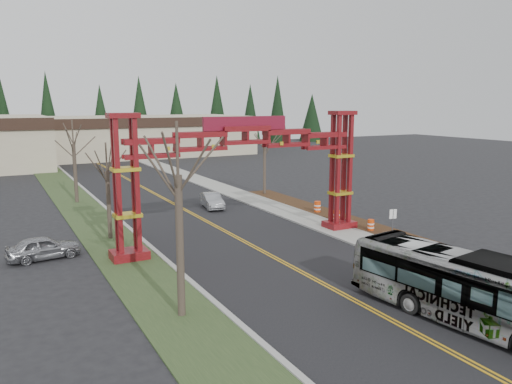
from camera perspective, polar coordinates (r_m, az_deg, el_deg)
ground at (r=21.18m, az=22.71°, el=-17.27°), size 200.00×200.00×0.00m
road at (r=40.61m, az=-5.68°, el=-3.36°), size 12.00×110.00×0.02m
lane_line_left at (r=40.56m, az=-5.84°, el=-3.36°), size 0.12×100.00×0.01m
lane_line_right at (r=40.65m, az=-5.53°, el=-3.32°), size 0.12×100.00×0.01m
curb_right at (r=43.25m, az=1.86°, el=-2.39°), size 0.30×110.00×0.15m
sidewalk_right at (r=43.98m, az=3.50°, el=-2.19°), size 2.60×110.00×0.14m
landscape_strip at (r=34.48m, az=20.62°, el=-6.35°), size 2.60×50.00×0.12m
grass_median at (r=38.36m, az=-16.82°, el=-4.51°), size 4.00×110.00×0.08m
curb_left at (r=38.73m, az=-14.13°, el=-4.19°), size 0.30×110.00×0.15m
gateway_arch at (r=33.30m, az=-1.21°, el=4.14°), size 18.20×1.60×8.90m
retail_building_east at (r=95.01m, az=-12.97°, el=6.33°), size 38.00×20.30×7.00m
conifer_treeline at (r=104.67m, az=-20.02°, el=7.94°), size 116.10×5.60×13.00m
transit_bus at (r=23.68m, az=23.42°, el=-10.21°), size 4.27×11.58×3.15m
silver_sedan at (r=45.58m, az=-5.07°, el=-0.98°), size 2.11×4.36×1.38m
parked_car_near_a at (r=33.38m, az=-23.11°, el=-5.86°), size 4.47×2.24×1.46m
bare_tree_median_near at (r=21.60m, az=-8.91°, el=1.78°), size 3.49×3.49×8.73m
bare_tree_median_mid at (r=35.83m, az=-16.66°, el=2.27°), size 2.98×2.98×6.81m
bare_tree_median_far at (r=50.11m, az=-20.15°, el=5.11°), size 3.49×3.49×7.92m
bare_tree_right_far at (r=51.50m, az=0.99°, el=5.13°), size 3.01×3.01×6.96m
street_sign at (r=35.20m, az=15.36°, el=-2.98°), size 0.53×0.14×2.35m
barrel_south at (r=38.19m, az=12.99°, el=-3.75°), size 0.49×0.49×0.92m
barrel_mid at (r=40.42m, az=9.21°, el=-2.78°), size 0.55×0.55×1.02m
barrel_north at (r=43.67m, az=7.03°, el=-1.74°), size 0.56×0.56×1.04m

